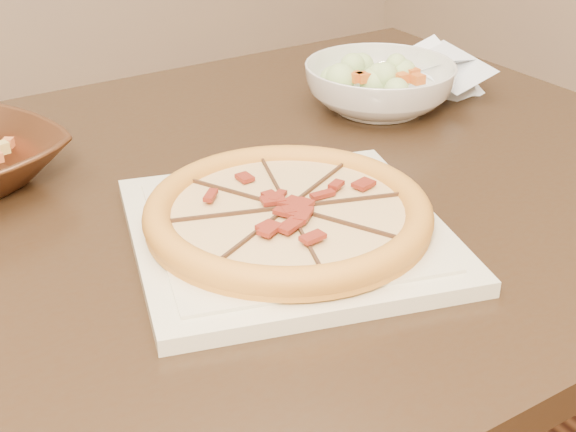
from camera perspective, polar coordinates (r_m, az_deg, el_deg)
name	(u,v)px	position (r m, az deg, el deg)	size (l,w,h in m)	color
dining_table	(170,275)	(1.01, -8.39, -4.17)	(1.52, 1.02, 0.75)	black
plate	(288,232)	(0.88, 0.00, -1.11)	(0.41, 0.41, 0.02)	beige
pizza	(288,213)	(0.87, 0.00, 0.23)	(0.32, 0.32, 0.03)	orange
salad_bowl	(379,87)	(1.25, 6.52, 9.10)	(0.23, 0.23, 0.07)	white
salad	(380,53)	(1.23, 6.58, 11.44)	(0.10, 0.11, 0.04)	#B8D186
cling_film	(441,78)	(1.34, 10.84, 9.61)	(0.17, 0.14, 0.05)	white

